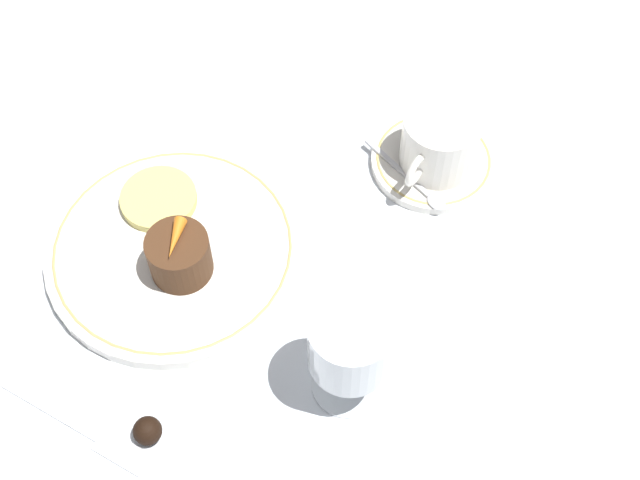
{
  "coord_description": "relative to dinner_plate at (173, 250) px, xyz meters",
  "views": [
    {
      "loc": [
        0.34,
        0.36,
        0.75
      ],
      "look_at": [
        -0.04,
        0.11,
        0.04
      ],
      "focal_mm": 50.0,
      "sensor_mm": 36.0,
      "label": 1
    }
  ],
  "objects": [
    {
      "name": "ground_plane",
      "position": [
        -0.03,
        0.02,
        -0.01
      ],
      "size": [
        3.0,
        3.0,
        0.0
      ],
      "primitive_type": "plane",
      "color": "white"
    },
    {
      "name": "dinner_plate",
      "position": [
        0.0,
        0.0,
        0.0
      ],
      "size": [
        0.25,
        0.25,
        0.01
      ],
      "color": "white",
      "rests_on": "ground_plane"
    },
    {
      "name": "saucer",
      "position": [
        -0.24,
        0.16,
        -0.0
      ],
      "size": [
        0.13,
        0.13,
        0.01
      ],
      "color": "white",
      "rests_on": "ground_plane"
    },
    {
      "name": "coffee_cup",
      "position": [
        -0.24,
        0.16,
        0.04
      ],
      "size": [
        0.11,
        0.08,
        0.06
      ],
      "color": "white",
      "rests_on": "saucer"
    },
    {
      "name": "spoon",
      "position": [
        -0.2,
        0.15,
        0.0
      ],
      "size": [
        0.04,
        0.12,
        0.0
      ],
      "color": "silver",
      "rests_on": "saucer"
    },
    {
      "name": "wine_glass",
      "position": [
        0.02,
        0.22,
        0.07
      ],
      "size": [
        0.07,
        0.07,
        0.12
      ],
      "color": "silver",
      "rests_on": "ground_plane"
    },
    {
      "name": "fork",
      "position": [
        0.19,
        0.05,
        -0.01
      ],
      "size": [
        0.03,
        0.18,
        0.01
      ],
      "color": "silver",
      "rests_on": "ground_plane"
    },
    {
      "name": "dessert_cake",
      "position": [
        0.01,
        0.02,
        0.03
      ],
      "size": [
        0.06,
        0.06,
        0.05
      ],
      "color": "#4C2D19",
      "rests_on": "dinner_plate"
    },
    {
      "name": "carrot_garnish",
      "position": [
        0.01,
        0.02,
        0.06
      ],
      "size": [
        0.04,
        0.03,
        0.01
      ],
      "color": "orange",
      "rests_on": "dessert_cake"
    },
    {
      "name": "pineapple_slice",
      "position": [
        -0.03,
        -0.04,
        0.01
      ],
      "size": [
        0.08,
        0.08,
        0.01
      ],
      "color": "#EFE075",
      "rests_on": "dinner_plate"
    },
    {
      "name": "chocolate_truffle",
      "position": [
        0.16,
        0.1,
        0.0
      ],
      "size": [
        0.03,
        0.03,
        0.03
      ],
      "color": "black",
      "rests_on": "ground_plane"
    }
  ]
}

